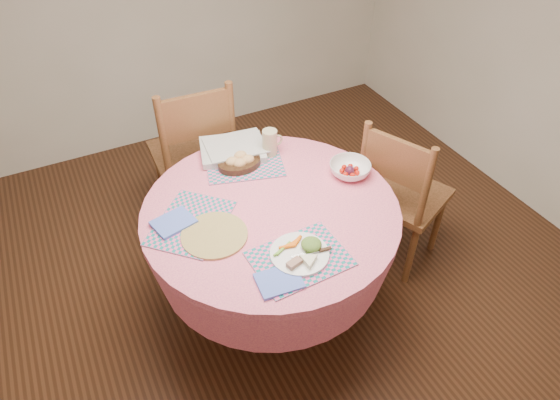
{
  "coord_description": "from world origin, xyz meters",
  "views": [
    {
      "loc": [
        -0.76,
        -1.61,
        2.33
      ],
      "look_at": [
        0.05,
        0.0,
        0.78
      ],
      "focal_mm": 32.0,
      "sensor_mm": 36.0,
      "label": 1
    }
  ],
  "objects": [
    {
      "name": "newspaper_stack",
      "position": [
        0.02,
        0.5,
        0.78
      ],
      "size": [
        0.4,
        0.35,
        0.04
      ],
      "rotation": [
        0.0,
        0.0,
        -0.27
      ],
      "color": "silver",
      "rests_on": "dining_table"
    },
    {
      "name": "napkin_far",
      "position": [
        -0.45,
        0.1,
        0.76
      ],
      "size": [
        0.21,
        0.18,
        0.01
      ],
      "primitive_type": "cube",
      "rotation": [
        0.0,
        0.0,
        0.23
      ],
      "color": "#536DD5",
      "rests_on": "placemat_left"
    },
    {
      "name": "dining_table",
      "position": [
        0.0,
        0.0,
        0.56
      ],
      "size": [
        1.24,
        1.24,
        0.75
      ],
      "color": "pink",
      "rests_on": "ground"
    },
    {
      "name": "ground",
      "position": [
        0.0,
        0.0,
        0.0
      ],
      "size": [
        4.0,
        4.0,
        0.0
      ],
      "primitive_type": "plane",
      "color": "#331C0F",
      "rests_on": "ground"
    },
    {
      "name": "napkin_near",
      "position": [
        -0.17,
        -0.43,
        0.76
      ],
      "size": [
        0.19,
        0.16,
        0.01
      ],
      "primitive_type": "cube",
      "rotation": [
        0.0,
        0.0,
        -0.1
      ],
      "color": "#536DD5",
      "rests_on": "dining_table"
    },
    {
      "name": "bread_bowl",
      "position": [
        -0.0,
        0.37,
        0.78
      ],
      "size": [
        0.23,
        0.23,
        0.08
      ],
      "color": "black",
      "rests_on": "placemat_back"
    },
    {
      "name": "placemat_left",
      "position": [
        -0.37,
        0.07,
        0.75
      ],
      "size": [
        0.49,
        0.5,
        0.01
      ],
      "primitive_type": "cube",
      "rotation": [
        0.0,
        0.0,
        0.79
      ],
      "color": "#157577",
      "rests_on": "dining_table"
    },
    {
      "name": "chair_right",
      "position": [
        0.83,
        0.02,
        0.51
      ],
      "size": [
        0.58,
        0.59,
        0.97
      ],
      "rotation": [
        0.0,
        0.0,
        1.99
      ],
      "color": "brown",
      "rests_on": "ground"
    },
    {
      "name": "fruit_bowl",
      "position": [
        0.48,
        0.05,
        0.78
      ],
      "size": [
        0.22,
        0.22,
        0.07
      ],
      "rotation": [
        0.0,
        0.0,
        -0.04
      ],
      "color": "white",
      "rests_on": "dining_table"
    },
    {
      "name": "placemat_front",
      "position": [
        -0.03,
        -0.35,
        0.75
      ],
      "size": [
        0.41,
        0.32,
        0.01
      ],
      "primitive_type": "cube",
      "rotation": [
        0.0,
        0.0,
        0.04
      ],
      "color": "#157577",
      "rests_on": "dining_table"
    },
    {
      "name": "wicker_trivet",
      "position": [
        -0.31,
        -0.06,
        0.76
      ],
      "size": [
        0.3,
        0.3,
        0.01
      ],
      "primitive_type": "cylinder",
      "color": "olive",
      "rests_on": "dining_table"
    },
    {
      "name": "chair_back",
      "position": [
        -0.09,
        0.88,
        0.55
      ],
      "size": [
        0.51,
        0.49,
        1.05
      ],
      "rotation": [
        0.0,
        0.0,
        3.1
      ],
      "color": "brown",
      "rests_on": "ground"
    },
    {
      "name": "dinner_plate",
      "position": [
        -0.02,
        -0.34,
        0.77
      ],
      "size": [
        0.26,
        0.26,
        0.05
      ],
      "rotation": [
        0.0,
        0.0,
        0.27
      ],
      "color": "white",
      "rests_on": "placemat_front"
    },
    {
      "name": "room_envelope",
      "position": [
        0.0,
        0.0,
        1.71
      ],
      "size": [
        4.01,
        4.01,
        2.71
      ],
      "color": "silver",
      "rests_on": "ground"
    },
    {
      "name": "placemat_back",
      "position": [
        0.03,
        0.38,
        0.75
      ],
      "size": [
        0.47,
        0.4,
        0.01
      ],
      "primitive_type": "cube",
      "rotation": [
        0.0,
        0.0,
        -0.28
      ],
      "color": "#157577",
      "rests_on": "dining_table"
    },
    {
      "name": "latte_mug",
      "position": [
        0.19,
        0.4,
        0.83
      ],
      "size": [
        0.12,
        0.08,
        0.14
      ],
      "color": "tan",
      "rests_on": "placemat_back"
    }
  ]
}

